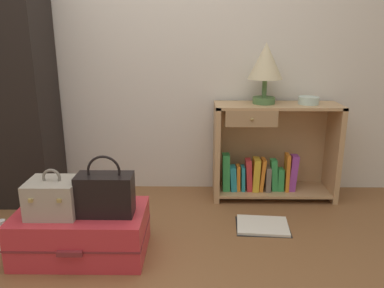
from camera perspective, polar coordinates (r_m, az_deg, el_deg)
back_wall at (r=3.15m, az=-4.75°, el=16.49°), size 6.40×0.10×2.60m
bookshelf at (r=3.11m, az=11.55°, el=-1.47°), size 0.96×0.34×0.76m
table_lamp at (r=2.97m, az=10.91°, el=11.61°), size 0.26×0.26×0.46m
bowl at (r=3.06m, az=16.95°, el=6.22°), size 0.15×0.15×0.06m
suitcase_large at (r=2.43m, az=-16.04°, el=-12.50°), size 0.76×0.47×0.28m
train_case at (r=2.34m, az=-19.90°, el=-7.45°), size 0.28×0.24×0.28m
handbag at (r=2.24m, az=-12.79°, el=-7.23°), size 0.32×0.16×0.35m
bottle at (r=2.64m, az=-26.23°, el=-12.29°), size 0.08×0.08×0.21m
open_book_on_floor at (r=2.73m, az=10.45°, el=-11.88°), size 0.38×0.30×0.02m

